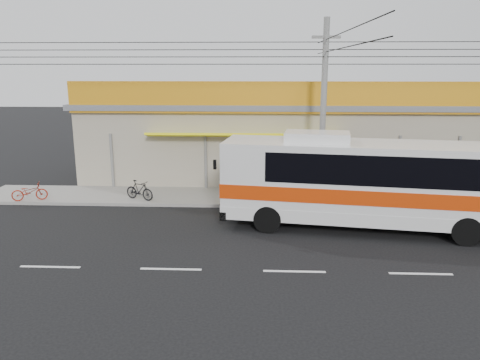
{
  "coord_description": "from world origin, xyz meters",
  "views": [
    {
      "loc": [
        -1.14,
        -16.46,
        6.4
      ],
      "look_at": [
        -1.95,
        2.0,
        1.92
      ],
      "focal_mm": 35.0,
      "sensor_mm": 36.0,
      "label": 1
    }
  ],
  "objects_px": {
    "motorbike_dark": "(139,190)",
    "utility_pole": "(326,52)",
    "coach_bus": "(388,180)",
    "motorbike_red": "(29,192)"
  },
  "relations": [
    {
      "from": "coach_bus",
      "to": "utility_pole",
      "type": "distance_m",
      "value": 6.58
    },
    {
      "from": "motorbike_red",
      "to": "utility_pole",
      "type": "distance_m",
      "value": 15.37
    },
    {
      "from": "motorbike_dark",
      "to": "utility_pole",
      "type": "distance_m",
      "value": 10.81
    },
    {
      "from": "motorbike_red",
      "to": "utility_pole",
      "type": "relative_size",
      "value": 0.05
    },
    {
      "from": "utility_pole",
      "to": "coach_bus",
      "type": "bearing_deg",
      "value": -60.01
    },
    {
      "from": "coach_bus",
      "to": "utility_pole",
      "type": "xyz_separation_m",
      "value": [
        -2.16,
        3.74,
        4.97
      ]
    },
    {
      "from": "motorbike_dark",
      "to": "utility_pole",
      "type": "height_order",
      "value": "utility_pole"
    },
    {
      "from": "motorbike_dark",
      "to": "motorbike_red",
      "type": "bearing_deg",
      "value": 118.97
    },
    {
      "from": "coach_bus",
      "to": "motorbike_red",
      "type": "xyz_separation_m",
      "value": [
        -16.09,
        3.04,
        -1.51
      ]
    },
    {
      "from": "motorbike_red",
      "to": "utility_pole",
      "type": "bearing_deg",
      "value": -104.61
    }
  ]
}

